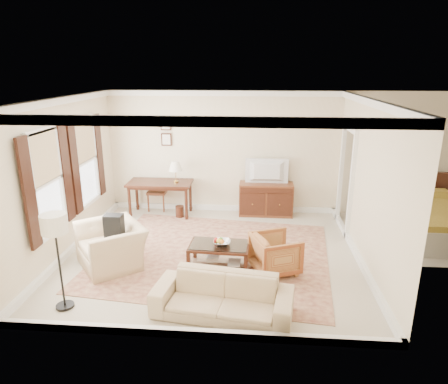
# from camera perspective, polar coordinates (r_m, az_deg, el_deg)

# --- Properties ---
(room_shell) EXTENTS (5.51, 5.01, 2.91)m
(room_shell) POSITION_cam_1_polar(r_m,az_deg,el_deg) (6.97, -1.87, 9.71)
(room_shell) COLOR beige
(room_shell) RESTS_ON ground
(annex_bedroom) EXTENTS (3.00, 2.70, 2.90)m
(annex_bedroom) POSITION_cam_1_polar(r_m,az_deg,el_deg) (9.35, 27.77, -3.82)
(annex_bedroom) COLOR beige
(annex_bedroom) RESTS_ON ground
(window_front) EXTENTS (0.12, 1.56, 1.80)m
(window_front) POSITION_cam_1_polar(r_m,az_deg,el_deg) (7.32, -23.97, 1.20)
(window_front) COLOR #CCB284
(window_front) RESTS_ON room_shell
(window_rear) EXTENTS (0.12, 1.56, 1.80)m
(window_rear) POSITION_cam_1_polar(r_m,az_deg,el_deg) (8.71, -19.10, 4.16)
(window_rear) COLOR #CCB284
(window_rear) RESTS_ON room_shell
(doorway) EXTENTS (0.10, 1.12, 2.25)m
(doorway) POSITION_cam_1_polar(r_m,az_deg,el_deg) (8.89, 17.00, 1.46)
(doorway) COLOR white
(doorway) RESTS_ON room_shell
(rug) EXTENTS (4.62, 4.08, 0.01)m
(rug) POSITION_cam_1_polar(r_m,az_deg,el_deg) (7.66, -1.56, -8.93)
(rug) COLOR maroon
(rug) RESTS_ON room_shell
(writing_desk) EXTENTS (1.50, 0.75, 0.82)m
(writing_desk) POSITION_cam_1_polar(r_m,az_deg,el_deg) (9.55, -9.12, 0.82)
(writing_desk) COLOR #3B1B11
(writing_desk) RESTS_ON room_shell
(desk_chair) EXTENTS (0.46, 0.46, 1.05)m
(desk_chair) POSITION_cam_1_polar(r_m,az_deg,el_deg) (9.97, -9.52, 0.39)
(desk_chair) COLOR brown
(desk_chair) RESTS_ON room_shell
(desk_lamp) EXTENTS (0.32, 0.32, 0.50)m
(desk_lamp) POSITION_cam_1_polar(r_m,az_deg,el_deg) (9.37, -6.92, 2.87)
(desk_lamp) COLOR silver
(desk_lamp) RESTS_ON writing_desk
(framed_prints) EXTENTS (0.25, 0.04, 0.68)m
(framed_prints) POSITION_cam_1_polar(r_m,az_deg,el_deg) (9.69, -8.28, 8.55)
(framed_prints) COLOR #3B1B11
(framed_prints) RESTS_ON room_shell
(sideboard) EXTENTS (1.27, 0.49, 0.78)m
(sideboard) POSITION_cam_1_polar(r_m,az_deg,el_deg) (9.58, 6.00, -1.02)
(sideboard) COLOR brown
(sideboard) RESTS_ON room_shell
(tv) EXTENTS (0.96, 0.55, 0.13)m
(tv) POSITION_cam_1_polar(r_m,az_deg,el_deg) (9.32, 6.17, 4.01)
(tv) COLOR black
(tv) RESTS_ON sideboard
(coffee_table) EXTENTS (1.08, 0.67, 0.44)m
(coffee_table) POSITION_cam_1_polar(r_m,az_deg,el_deg) (7.09, -0.70, -8.23)
(coffee_table) COLOR #3B1B11
(coffee_table) RESTS_ON room_shell
(fruit_bowl) EXTENTS (0.42, 0.42, 0.10)m
(fruit_bowl) POSITION_cam_1_polar(r_m,az_deg,el_deg) (7.00, -0.30, -7.13)
(fruit_bowl) COLOR silver
(fruit_bowl) RESTS_ON coffee_table
(book_a) EXTENTS (0.28, 0.06, 0.38)m
(book_a) POSITION_cam_1_polar(r_m,az_deg,el_deg) (7.30, -2.36, -8.88)
(book_a) COLOR brown
(book_a) RESTS_ON coffee_table
(book_b) EXTENTS (0.28, 0.03, 0.38)m
(book_b) POSITION_cam_1_polar(r_m,az_deg,el_deg) (7.03, 0.60, -9.98)
(book_b) COLOR brown
(book_b) RESTS_ON coffee_table
(striped_armchair) EXTENTS (0.91, 0.93, 0.75)m
(striped_armchair) POSITION_cam_1_polar(r_m,az_deg,el_deg) (6.98, 7.36, -8.47)
(striped_armchair) COLOR brown
(striped_armchair) RESTS_ON room_shell
(club_armchair) EXTENTS (1.31, 1.38, 1.01)m
(club_armchair) POSITION_cam_1_polar(r_m,az_deg,el_deg) (7.37, -15.85, -6.43)
(club_armchair) COLOR #C8B587
(club_armchair) RESTS_ON room_shell
(backpack) EXTENTS (0.31, 0.37, 0.40)m
(backpack) POSITION_cam_1_polar(r_m,az_deg,el_deg) (7.31, -15.45, -4.46)
(backpack) COLOR black
(backpack) RESTS_ON club_armchair
(sofa) EXTENTS (2.04, 0.86, 0.77)m
(sofa) POSITION_cam_1_polar(r_m,az_deg,el_deg) (5.81, -0.22, -13.91)
(sofa) COLOR #C8B587
(sofa) RESTS_ON room_shell
(floor_lamp) EXTENTS (0.36, 0.36, 1.47)m
(floor_lamp) POSITION_cam_1_polar(r_m,az_deg,el_deg) (6.06, -23.02, -5.13)
(floor_lamp) COLOR black
(floor_lamp) RESTS_ON room_shell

